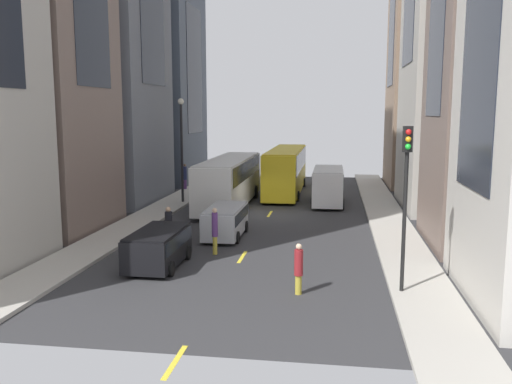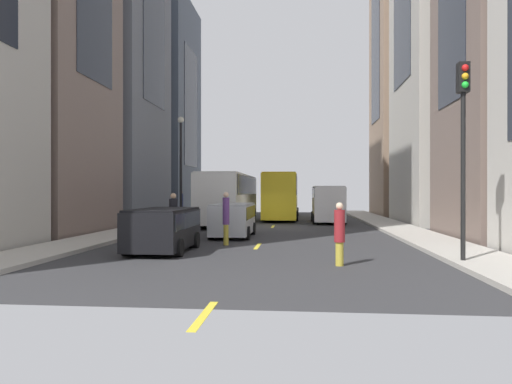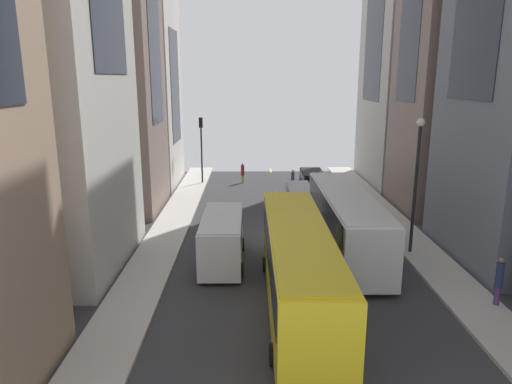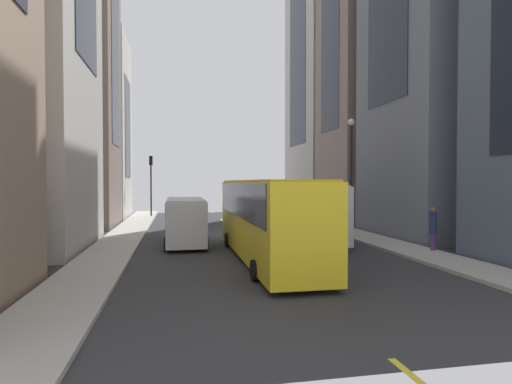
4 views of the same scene
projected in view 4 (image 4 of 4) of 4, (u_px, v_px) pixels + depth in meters
The scene contains 23 objects.
ground_plane at pixel (239, 234), 27.82m from camera, with size 41.12×41.12×0.00m, color #333335.
sidewalk_west at pixel (342, 231), 29.22m from camera, with size 2.40×44.00×0.15m, color #B2ADA3.
sidewalk_east at pixel (125, 236), 26.41m from camera, with size 2.40×44.00×0.15m, color #B2ADA3.
lane_stripe_0 at pixel (212, 212), 48.42m from camera, with size 0.16×2.00×0.01m, color yellow.
lane_stripe_1 at pixel (222, 220), 38.12m from camera, with size 0.16×2.00×0.01m, color yellow.
lane_stripe_2 at pixel (239, 234), 27.81m from camera, with size 0.16×2.00×0.01m, color yellow.
lane_stripe_3 at pixel (276, 265), 17.51m from camera, with size 0.16×2.00×0.01m, color yellow.
lane_stripe_4 at pixel (421, 383), 7.21m from camera, with size 0.16×2.00×0.01m, color yellow.
building_west_0 at pixel (331, 62), 45.17m from camera, with size 7.74×10.45×33.28m.
building_west_1 at pixel (368, 20), 35.73m from camera, with size 6.90×7.45×34.94m.
building_east_0 at pixel (86, 127), 39.71m from camera, with size 7.76×8.07×17.49m.
building_east_1 at pixel (63, 43), 31.48m from camera, with size 7.68×7.13×28.25m.
city_bus_white at pixel (294, 206), 25.91m from camera, with size 2.81×12.02×3.35m.
streetcar_yellow at pixel (265, 213), 18.68m from camera, with size 2.70×12.67×3.59m.
delivery_van_white at pixel (185, 218), 22.98m from camera, with size 2.25×5.85×2.58m.
car_silver_0 at pixel (245, 212), 34.67m from camera, with size 1.90×4.28×1.62m.
car_black_1 at pixel (253, 208), 40.68m from camera, with size 2.05×4.07×1.59m.
pedestrian_crossing_mid at pixel (433, 227), 20.31m from camera, with size 0.31×0.31×2.10m.
pedestrian_waiting_curb at pixel (262, 208), 38.25m from camera, with size 0.35×0.35×2.14m.
pedestrian_crossing_near at pixel (189, 207), 42.12m from camera, with size 0.32×0.32×1.88m.
pedestrian_walking_far at pixel (237, 207), 38.06m from camera, with size 0.28×0.28×2.19m.
traffic_light_near_corner at pixel (151, 174), 40.88m from camera, with size 0.32×0.44×5.92m.
streetlamp_near at pixel (351, 164), 26.02m from camera, with size 0.44×0.44×7.33m.
Camera 4 is at (4.18, 27.45, 3.51)m, focal length 29.06 mm.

